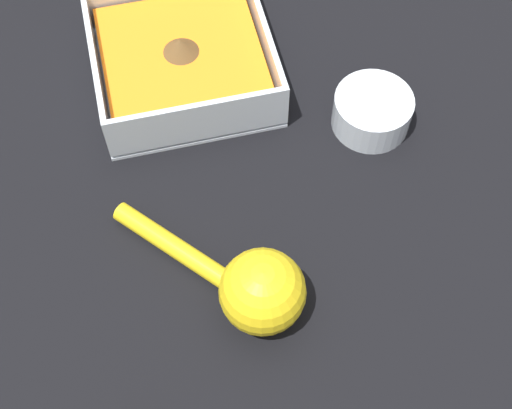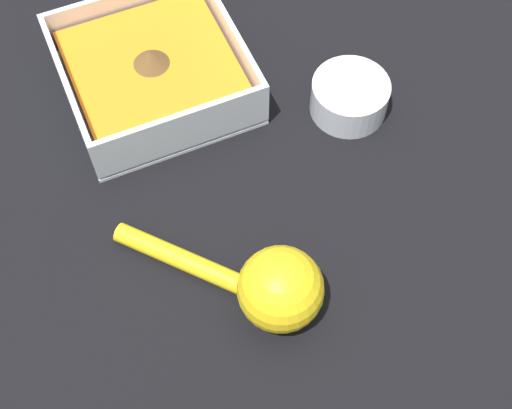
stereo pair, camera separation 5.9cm
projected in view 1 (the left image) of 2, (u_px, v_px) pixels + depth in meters
The scene contains 4 objects.
ground_plane at pixel (215, 71), 0.81m from camera, with size 4.00×4.00×0.00m, color black.
square_dish at pixel (183, 63), 0.78m from camera, with size 0.19×0.19×0.06m.
spice_bowl at pixel (372, 112), 0.75m from camera, with size 0.08×0.08×0.04m.
lemon_squeezer at pixel (253, 287), 0.63m from camera, with size 0.16×0.17×0.08m.
Camera 1 is at (-0.08, -0.53, 0.62)m, focal length 50.00 mm.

